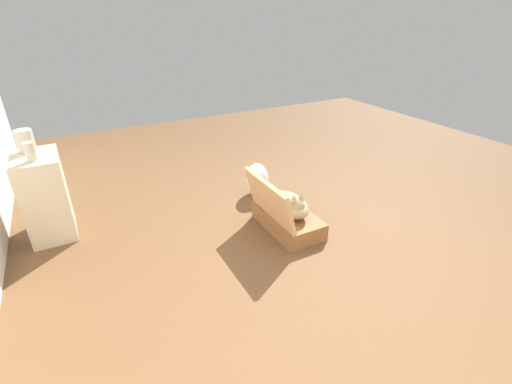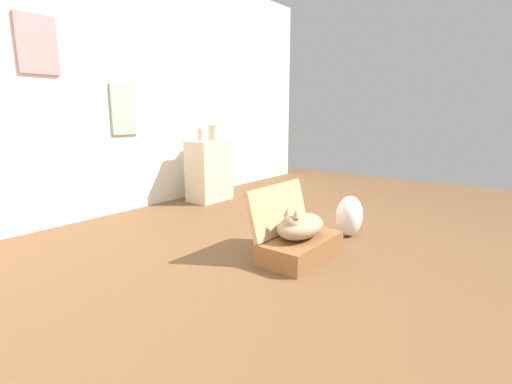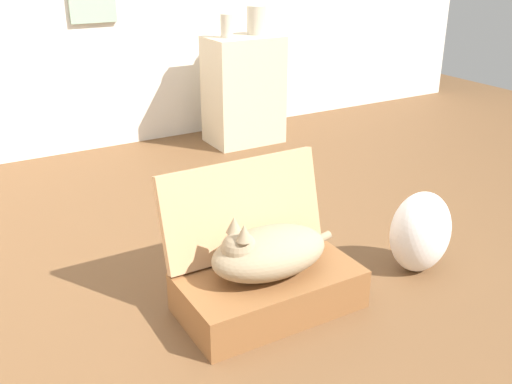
{
  "view_description": "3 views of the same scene",
  "coord_description": "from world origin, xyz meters",
  "px_view_note": "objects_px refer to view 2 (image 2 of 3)",
  "views": [
    {
      "loc": [
        -2.1,
        1.57,
        1.71
      ],
      "look_at": [
        0.4,
        0.22,
        0.25
      ],
      "focal_mm": 25.22,
      "sensor_mm": 36.0,
      "label": 1
    },
    {
      "loc": [
        -2.1,
        -1.25,
        1.03
      ],
      "look_at": [
        0.34,
        0.65,
        0.36
      ],
      "focal_mm": 26.36,
      "sensor_mm": 36.0,
      "label": 2
    },
    {
      "loc": [
        -0.86,
        -1.48,
        1.24
      ],
      "look_at": [
        0.23,
        0.39,
        0.32
      ],
      "focal_mm": 40.97,
      "sensor_mm": 36.0,
      "label": 3
    }
  ],
  "objects_px": {
    "cat": "(300,226)",
    "suitcase_base": "(300,247)",
    "plastic_bag_white": "(350,216)",
    "side_table": "(209,171)",
    "vase_tall": "(201,135)",
    "vase_short": "(213,132)"
  },
  "relations": [
    {
      "from": "cat",
      "to": "suitcase_base",
      "type": "bearing_deg",
      "value": -1.83
    },
    {
      "from": "plastic_bag_white",
      "to": "side_table",
      "type": "xyz_separation_m",
      "value": [
        0.21,
        1.85,
        0.18
      ]
    },
    {
      "from": "plastic_bag_white",
      "to": "side_table",
      "type": "bearing_deg",
      "value": 83.5
    },
    {
      "from": "cat",
      "to": "vase_tall",
      "type": "bearing_deg",
      "value": 66.35
    },
    {
      "from": "suitcase_base",
      "to": "side_table",
      "type": "relative_size",
      "value": 0.93
    },
    {
      "from": "plastic_bag_white",
      "to": "vase_tall",
      "type": "xyz_separation_m",
      "value": [
        0.09,
        1.85,
        0.6
      ]
    },
    {
      "from": "suitcase_base",
      "to": "plastic_bag_white",
      "type": "relative_size",
      "value": 1.9
    },
    {
      "from": "vase_tall",
      "to": "cat",
      "type": "bearing_deg",
      "value": -113.65
    },
    {
      "from": "suitcase_base",
      "to": "cat",
      "type": "xyz_separation_m",
      "value": [
        -0.01,
        0.0,
        0.16
      ]
    },
    {
      "from": "cat",
      "to": "vase_tall",
      "type": "height_order",
      "value": "vase_tall"
    },
    {
      "from": "cat",
      "to": "vase_short",
      "type": "relative_size",
      "value": 2.91
    },
    {
      "from": "plastic_bag_white",
      "to": "vase_tall",
      "type": "bearing_deg",
      "value": 87.12
    },
    {
      "from": "suitcase_base",
      "to": "plastic_bag_white",
      "type": "distance_m",
      "value": 0.68
    },
    {
      "from": "suitcase_base",
      "to": "vase_short",
      "type": "xyz_separation_m",
      "value": [
        1.0,
        1.82,
        0.71
      ]
    },
    {
      "from": "plastic_bag_white",
      "to": "cat",
      "type": "bearing_deg",
      "value": 174.17
    },
    {
      "from": "vase_tall",
      "to": "side_table",
      "type": "bearing_deg",
      "value": 1.79
    },
    {
      "from": "side_table",
      "to": "plastic_bag_white",
      "type": "bearing_deg",
      "value": -96.5
    },
    {
      "from": "plastic_bag_white",
      "to": "vase_tall",
      "type": "relative_size",
      "value": 2.38
    },
    {
      "from": "suitcase_base",
      "to": "cat",
      "type": "relative_size",
      "value": 1.25
    },
    {
      "from": "plastic_bag_white",
      "to": "side_table",
      "type": "distance_m",
      "value": 1.87
    },
    {
      "from": "vase_tall",
      "to": "suitcase_base",
      "type": "bearing_deg",
      "value": -113.33
    },
    {
      "from": "vase_short",
      "to": "vase_tall",
      "type": "bearing_deg",
      "value": -171.4
    }
  ]
}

